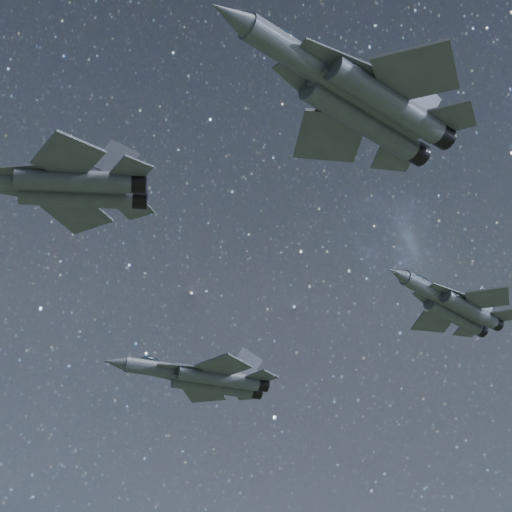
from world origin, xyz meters
name	(u,v)px	position (x,y,z in m)	size (l,w,h in m)	color
jet_lead	(57,185)	(-20.11, -3.82, 155.73)	(17.98, 12.28, 4.52)	#383B46
jet_left	(202,377)	(-1.22, 24.63, 155.08)	(18.48, 13.15, 4.71)	#383B46
jet_right	(356,96)	(-3.98, -22.15, 152.96)	(18.77, 12.46, 4.78)	#383B46
jet_slot	(453,306)	(16.67, 2.58, 155.17)	(15.13, 9.91, 3.90)	#383B46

